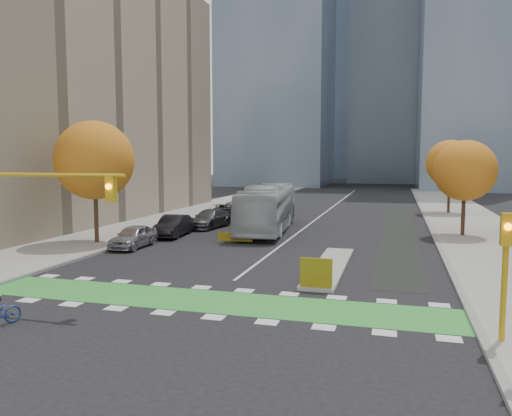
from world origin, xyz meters
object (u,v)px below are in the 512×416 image
Objects in this scene: traffic_signal_east at (505,258)px; traffic_signal_west at (3,201)px; hazard_board at (316,273)px; parked_car_b at (173,226)px; tree_west at (94,160)px; parked_car_c at (209,219)px; tree_east_near at (465,171)px; parked_car_e at (232,208)px; bus at (268,208)px; tree_east_far at (450,163)px; parked_car_d at (220,213)px; parked_car_a at (133,236)px.

traffic_signal_west is at bearing -179.99° from traffic_signal_east.
hazard_board is at bearing 144.08° from traffic_signal_east.
parked_car_b is at bearing 92.03° from traffic_signal_west.
tree_west is 1.58× the size of parked_car_c.
tree_east_near is 1.71× the size of parked_car_e.
tree_east_far is at bearing 42.34° from bus.
parked_car_c is at bearing 89.19° from traffic_signal_west.
traffic_signal_east is 0.99× the size of parked_car_e.
parked_car_c is 10.09m from parked_car_e.
bus is at bearing -38.09° from parked_car_d.
parked_car_d is (-0.54, 27.07, -3.30)m from traffic_signal_west.
parked_car_c is (0.31, 22.07, -3.28)m from traffic_signal_west.
traffic_signal_east is 28.62m from parked_car_c.
traffic_signal_west is at bearing -71.98° from tree_west.
tree_east_far reaches higher than traffic_signal_west.
tree_east_far is at bearing 88.21° from tree_east_near.
tree_west is 25.90m from traffic_signal_east.
tree_west reaches higher than parked_car_e.
hazard_board is 0.17× the size of tree_west.
traffic_signal_west is 22.31m from parked_car_c.
parked_car_e is at bearing 115.42° from hazard_board.
parked_car_d is at bearing -151.37° from tree_east_far.
bus is (-6.52, 16.91, 1.03)m from hazard_board.
parked_car_e is (-21.50, -6.44, -4.54)m from tree_east_far.
tree_east_far is at bearing 33.05° from parked_car_d.
tree_east_far is 0.90× the size of traffic_signal_west.
parked_car_c is at bearing 168.93° from bus.
traffic_signal_east is at bearing -64.95° from bus.
tree_west is at bearing -106.72° from parked_car_c.
tree_west is 0.63× the size of bus.
parked_car_c is (4.38, 9.56, -4.86)m from tree_west.
tree_west is 1.92× the size of parked_car_a.
traffic_signal_west is 1.79× the size of parked_car_b.
parked_car_a is 5.02m from parked_car_b.
parked_car_d is (-0.85, 5.00, -0.03)m from parked_car_c.
traffic_signal_east is 25.64m from parked_car_b.
tree_west is at bearing 170.68° from parked_car_a.
parked_car_d is at bearing 84.19° from parked_car_b.
parked_car_e is at bearing 155.53° from tree_east_near.
bus is (-14.52, -0.89, -3.04)m from tree_east_near.
parked_car_d is (-20.47, 4.56, -4.13)m from tree_east_near.
parked_car_b is at bearing -84.75° from parked_car_e.
tree_west is at bearing -157.38° from tree_east_near.
bus is at bearing 43.85° from tree_west.
tree_west is at bearing -95.25° from parked_car_e.
tree_east_far is 1.79× the size of parked_car_a.
traffic_signal_east is 23.02m from parked_car_a.
parked_car_a is at bearing 150.50° from hazard_board.
traffic_signal_east is (22.50, -12.51, -2.88)m from tree_west.
traffic_signal_east is 0.86× the size of parked_car_b.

